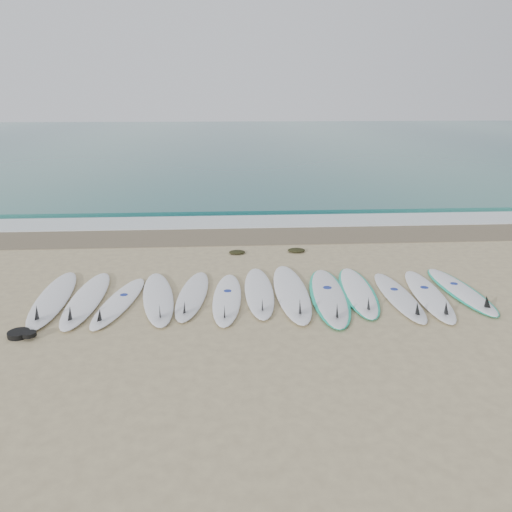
{
  "coord_description": "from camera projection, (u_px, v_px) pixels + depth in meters",
  "views": [
    {
      "loc": [
        -0.6,
        -8.25,
        3.47
      ],
      "look_at": [
        -0.0,
        1.17,
        0.4
      ],
      "focal_mm": 35.0,
      "sensor_mm": 36.0,
      "label": 1
    }
  ],
  "objects": [
    {
      "name": "ground",
      "position": [
        260.0,
        297.0,
        8.94
      ],
      "size": [
        120.0,
        120.0,
        0.0
      ],
      "primitive_type": "plane",
      "color": "tan"
    },
    {
      "name": "ocean",
      "position": [
        231.0,
        140.0,
        39.78
      ],
      "size": [
        120.0,
        55.0,
        0.03
      ],
      "primitive_type": "cube",
      "color": "#246661",
      "rests_on": "ground"
    },
    {
      "name": "wet_sand_band",
      "position": [
        249.0,
        235.0,
        12.83
      ],
      "size": [
        120.0,
        1.8,
        0.01
      ],
      "primitive_type": "cube",
      "color": "brown",
      "rests_on": "ground"
    },
    {
      "name": "foam_band",
      "position": [
        246.0,
        222.0,
        14.15
      ],
      "size": [
        120.0,
        1.4,
        0.04
      ],
      "primitive_type": "cube",
      "color": "silver",
      "rests_on": "ground"
    },
    {
      "name": "wave_crest",
      "position": [
        244.0,
        209.0,
        15.57
      ],
      "size": [
        120.0,
        1.0,
        0.1
      ],
      "primitive_type": "cube",
      "color": "#246661",
      "rests_on": "ground"
    },
    {
      "name": "surfboard_0",
      "position": [
        52.0,
        299.0,
        8.73
      ],
      "size": [
        0.73,
        2.71,
        0.34
      ],
      "rotation": [
        0.0,
        0.0,
        0.07
      ],
      "color": "white",
      "rests_on": "ground"
    },
    {
      "name": "surfboard_1",
      "position": [
        86.0,
        299.0,
        8.7
      ],
      "size": [
        0.56,
        2.62,
        0.34
      ],
      "rotation": [
        0.0,
        0.0,
        -0.01
      ],
      "color": "white",
      "rests_on": "ground"
    },
    {
      "name": "surfboard_2",
      "position": [
        118.0,
        303.0,
        8.59
      ],
      "size": [
        0.85,
        2.34,
        0.29
      ],
      "rotation": [
        0.0,
        0.0,
        -0.16
      ],
      "color": "white",
      "rests_on": "ground"
    },
    {
      "name": "surfboard_3",
      "position": [
        158.0,
        298.0,
        8.76
      ],
      "size": [
        0.92,
        2.59,
        0.32
      ],
      "rotation": [
        0.0,
        0.0,
        0.16
      ],
      "color": "white",
      "rests_on": "ground"
    },
    {
      "name": "surfboard_4",
      "position": [
        192.0,
        295.0,
        8.89
      ],
      "size": [
        0.7,
        2.4,
        0.3
      ],
      "rotation": [
        0.0,
        0.0,
        -0.09
      ],
      "color": "white",
      "rests_on": "ground"
    },
    {
      "name": "surfboard_5",
      "position": [
        227.0,
        299.0,
        8.74
      ],
      "size": [
        0.62,
        2.41,
        0.31
      ],
      "rotation": [
        0.0,
        0.0,
        -0.05
      ],
      "color": "white",
      "rests_on": "ground"
    },
    {
      "name": "surfboard_6",
      "position": [
        259.0,
        292.0,
        9.03
      ],
      "size": [
        0.54,
        2.51,
        0.32
      ],
      "rotation": [
        0.0,
        0.0,
        -0.01
      ],
      "color": "white",
      "rests_on": "ground"
    },
    {
      "name": "surfboard_7",
      "position": [
        292.0,
        293.0,
        8.99
      ],
      "size": [
        0.59,
        2.84,
        0.36
      ],
      "rotation": [
        0.0,
        0.0,
        0.0
      ],
      "color": "white",
      "rests_on": "ground"
    },
    {
      "name": "surfboard_8",
      "position": [
        329.0,
        296.0,
        8.86
      ],
      "size": [
        0.88,
        2.79,
        0.35
      ],
      "rotation": [
        0.0,
        0.0,
        -0.08
      ],
      "color": "silver",
      "rests_on": "ground"
    },
    {
      "name": "surfboard_9",
      "position": [
        358.0,
        291.0,
        9.08
      ],
      "size": [
        0.78,
        2.53,
        0.32
      ],
      "rotation": [
        0.0,
        0.0,
        -0.07
      ],
      "color": "white",
      "rests_on": "ground"
    },
    {
      "name": "surfboard_10",
      "position": [
        400.0,
        297.0,
        8.83
      ],
      "size": [
        0.51,
        2.36,
        0.3
      ],
      "rotation": [
        0.0,
        0.0,
        0.01
      ],
      "color": "white",
      "rests_on": "ground"
    },
    {
      "name": "surfboard_11",
      "position": [
        429.0,
        295.0,
        8.88
      ],
      "size": [
        0.74,
        2.54,
        0.32
      ],
      "rotation": [
        0.0,
        0.0,
        -0.09
      ],
      "color": "white",
      "rests_on": "ground"
    },
    {
      "name": "surfboard_12",
      "position": [
        461.0,
        291.0,
        9.13
      ],
      "size": [
        0.7,
        2.41,
        0.3
      ],
      "rotation": [
        0.0,
        0.0,
        0.05
      ],
      "color": "white",
      "rests_on": "ground"
    },
    {
      "name": "seaweed_near",
      "position": [
        237.0,
        252.0,
        11.38
      ],
      "size": [
        0.37,
        0.29,
        0.07
      ],
      "primitive_type": "ellipsoid",
      "color": "black",
      "rests_on": "ground"
    },
    {
      "name": "seaweed_far",
      "position": [
        296.0,
        250.0,
        11.5
      ],
      "size": [
        0.41,
        0.32,
        0.08
      ],
      "primitive_type": "ellipsoid",
      "color": "black",
      "rests_on": "ground"
    },
    {
      "name": "leash_coil",
      "position": [
        21.0,
        334.0,
        7.46
      ],
      "size": [
        0.46,
        0.36,
        0.11
      ],
      "color": "black",
      "rests_on": "ground"
    }
  ]
}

